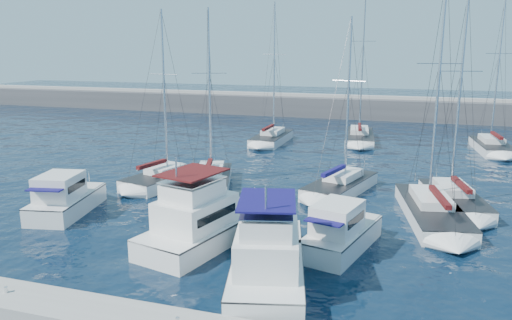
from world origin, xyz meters
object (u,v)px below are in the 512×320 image
(motor_yacht_port_inner, at_px, (204,223))
(motor_yacht_port_outer, at_px, (65,200))
(sailboat_mid_e, at_px, (453,199))
(sailboat_mid_b, at_px, (211,179))
(sailboat_mid_a, at_px, (162,179))
(sailboat_mid_c, at_px, (341,186))
(motor_yacht_stbd_inner, at_px, (268,258))
(sailboat_back_c, at_px, (492,146))
(motor_yacht_stbd_outer, at_px, (340,234))
(sailboat_back_b, at_px, (359,137))
(sailboat_mid_d, at_px, (432,211))
(sailboat_back_a, at_px, (272,138))

(motor_yacht_port_inner, bearing_deg, motor_yacht_port_outer, -175.70)
(sailboat_mid_e, bearing_deg, sailboat_mid_b, 167.61)
(sailboat_mid_a, height_order, sailboat_mid_c, sailboat_mid_a)
(motor_yacht_port_outer, relative_size, motor_yacht_stbd_inner, 0.68)
(sailboat_mid_c, distance_m, sailboat_mid_e, 7.97)
(sailboat_mid_b, relative_size, sailboat_mid_e, 0.95)
(motor_yacht_port_inner, relative_size, sailboat_mid_e, 0.66)
(sailboat_mid_e, height_order, sailboat_back_c, sailboat_back_c)
(motor_yacht_stbd_inner, xyz_separation_m, sailboat_mid_b, (-9.01, 14.60, -0.61))
(motor_yacht_stbd_inner, relative_size, sailboat_mid_b, 0.71)
(sailboat_back_c, bearing_deg, motor_yacht_stbd_outer, -116.33)
(sailboat_back_b, xyz_separation_m, sailboat_back_c, (13.89, -1.62, -0.01))
(motor_yacht_stbd_inner, relative_size, sailboat_mid_e, 0.68)
(motor_yacht_stbd_outer, distance_m, sailboat_back_c, 32.94)
(motor_yacht_stbd_inner, xyz_separation_m, sailboat_back_c, (14.04, 35.56, -0.60))
(motor_yacht_port_inner, bearing_deg, sailboat_mid_d, 47.19)
(motor_yacht_port_outer, bearing_deg, sailboat_mid_d, 4.22)
(sailboat_back_c, bearing_deg, motor_yacht_port_outer, -140.30)
(sailboat_mid_d, height_order, sailboat_back_b, sailboat_back_b)
(sailboat_mid_e, bearing_deg, motor_yacht_port_inner, -153.28)
(sailboat_mid_d, xyz_separation_m, sailboat_mid_e, (1.48, 3.00, 0.01))
(sailboat_mid_b, height_order, sailboat_mid_c, sailboat_mid_b)
(sailboat_mid_a, height_order, sailboat_back_a, sailboat_back_a)
(motor_yacht_port_outer, xyz_separation_m, sailboat_back_c, (29.41, 30.33, -0.41))
(sailboat_mid_d, bearing_deg, motor_yacht_port_inner, -157.55)
(motor_yacht_stbd_inner, bearing_deg, sailboat_mid_e, 44.12)
(sailboat_back_a, bearing_deg, sailboat_mid_d, -51.56)
(sailboat_mid_b, relative_size, sailboat_back_a, 0.88)
(motor_yacht_port_outer, relative_size, sailboat_back_a, 0.42)
(motor_yacht_stbd_outer, height_order, sailboat_mid_a, sailboat_mid_a)
(motor_yacht_stbd_inner, relative_size, motor_yacht_stbd_outer, 1.51)
(motor_yacht_port_outer, distance_m, motor_yacht_stbd_outer, 18.08)
(motor_yacht_port_inner, height_order, sailboat_mid_e, sailboat_mid_e)
(sailboat_mid_a, relative_size, sailboat_back_a, 0.87)
(motor_yacht_port_outer, distance_m, sailboat_mid_a, 8.61)
(motor_yacht_port_inner, bearing_deg, sailboat_mid_a, 142.25)
(motor_yacht_stbd_outer, xyz_separation_m, sailboat_mid_b, (-11.70, 9.96, -0.42))
(sailboat_back_a, bearing_deg, motor_yacht_stbd_inner, -73.64)
(sailboat_mid_c, bearing_deg, sailboat_back_c, 72.82)
(sailboat_mid_b, bearing_deg, sailboat_mid_d, -28.46)
(motor_yacht_stbd_outer, distance_m, sailboat_back_a, 31.09)
(motor_yacht_port_outer, distance_m, sailboat_back_b, 35.52)
(sailboat_mid_a, height_order, sailboat_mid_d, sailboat_mid_d)
(sailboat_back_b, bearing_deg, motor_yacht_stbd_outer, -92.15)
(motor_yacht_stbd_inner, height_order, sailboat_mid_c, sailboat_mid_c)
(sailboat_mid_a, bearing_deg, sailboat_back_a, 93.51)
(sailboat_back_a, relative_size, sailboat_back_b, 0.87)
(sailboat_mid_b, height_order, sailboat_back_c, sailboat_back_c)
(motor_yacht_port_inner, xyz_separation_m, sailboat_back_a, (-4.57, 29.87, -0.60))
(sailboat_mid_a, bearing_deg, motor_yacht_port_inner, -38.60)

